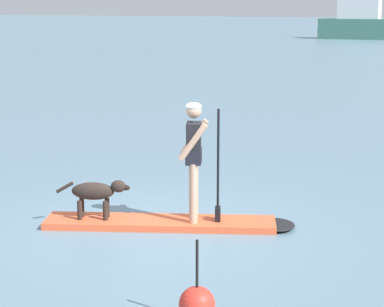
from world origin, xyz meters
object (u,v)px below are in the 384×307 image
Objects in this scene: moored_boat_far_starboard at (363,22)px; paddleboard at (176,223)px; dog at (96,192)px; person_paddler at (195,153)px; marker_buoy at (197,304)px.

paddleboard is at bearing -77.94° from moored_boat_far_starboard.
moored_boat_far_starboard reaches higher than dog.
person_paddler reaches higher than dog.
marker_buoy is (1.49, -2.80, -0.91)m from person_paddler.
dog is (-1.06, -0.48, 0.44)m from paddleboard.
dog is at bearing -78.97° from moored_boat_far_starboard.
marker_buoy reaches higher than dog.
person_paddler is 1.69× the size of dog.
dog is at bearing -155.66° from person_paddler.
paddleboard is at bearing -155.66° from person_paddler.
marker_buoy is at bearing -57.02° from paddleboard.
moored_boat_far_starboard reaches higher than paddleboard.
paddleboard is 3.20m from marker_buoy.
person_paddler reaches higher than paddleboard.
moored_boat_far_starboard is at bearing 102.06° from paddleboard.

